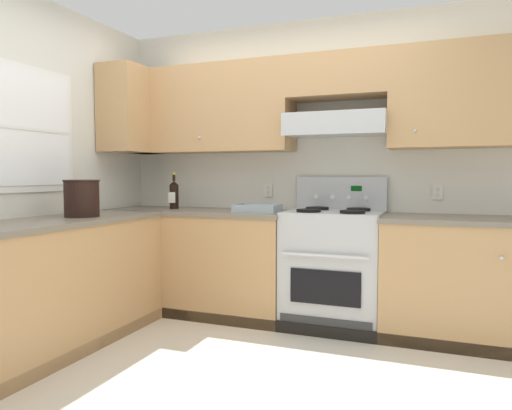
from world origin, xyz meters
TOP-DOWN VIEW (x-y plane):
  - ground_plane at (0.00, 0.00)m, footprint 7.04×7.04m
  - wall_back at (0.41, 1.53)m, footprint 4.68×0.57m
  - wall_left at (-1.59, 0.23)m, footprint 0.47×4.00m
  - counter_back_run at (0.20, 1.24)m, footprint 3.60×0.65m
  - counter_left_run at (-1.24, -0.00)m, footprint 0.63×1.91m
  - stove at (0.46, 1.25)m, footprint 0.76×0.62m
  - wine_bottle at (-1.00, 1.26)m, footprint 0.08×0.08m
  - bowl at (-0.16, 1.19)m, footprint 0.37×0.25m
  - bucket at (-1.19, 0.29)m, footprint 0.26×0.26m

SIDE VIEW (x-z plane):
  - ground_plane at x=0.00m, z-range 0.00..0.00m
  - counter_back_run at x=0.20m, z-range 0.00..0.91m
  - counter_left_run at x=-1.24m, z-range 0.00..0.91m
  - stove at x=0.46m, z-range -0.12..1.08m
  - bowl at x=-0.16m, z-range 0.90..0.96m
  - wine_bottle at x=-1.00m, z-range 0.88..1.21m
  - bucket at x=-1.19m, z-range 0.92..1.19m
  - wall_left at x=-1.59m, z-range 0.07..2.62m
  - wall_back at x=0.41m, z-range 0.20..2.75m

